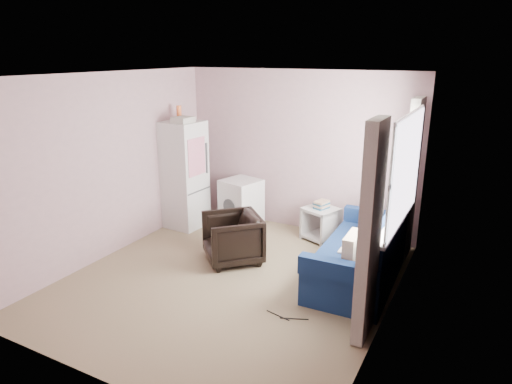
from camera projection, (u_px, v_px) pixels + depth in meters
room at (230, 184)px, 5.36m from camera, size 3.84×4.24×2.54m
armchair at (232, 236)px, 6.14m from camera, size 0.98×0.98×0.73m
fridge at (184, 174)px, 7.29m from camera, size 0.64×0.62×1.95m
washing_machine at (241, 202)px, 7.42m from camera, size 0.66×0.66×0.77m
side_table at (321, 221)px, 6.89m from camera, size 0.59×0.59×0.62m
sofa at (364, 256)px, 5.65m from camera, size 0.94×1.98×0.88m
window_dressing at (394, 202)px, 5.20m from camera, size 0.17×2.62×2.18m
floor_cables at (286, 317)px, 4.91m from camera, size 0.48×0.13×0.01m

